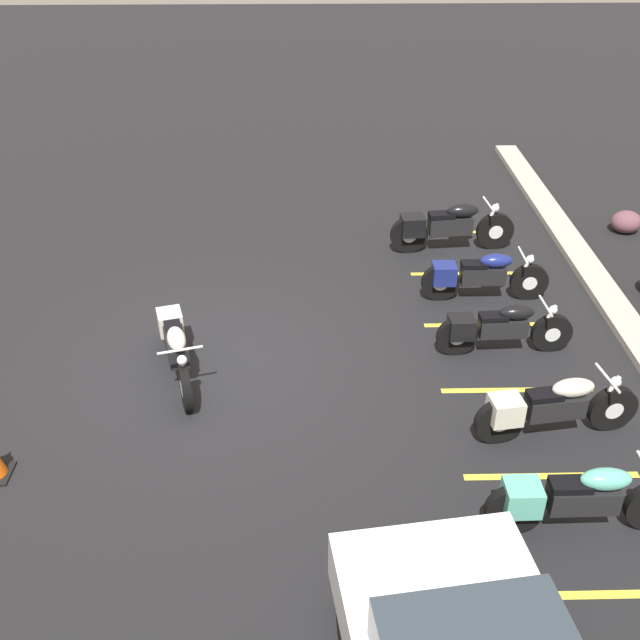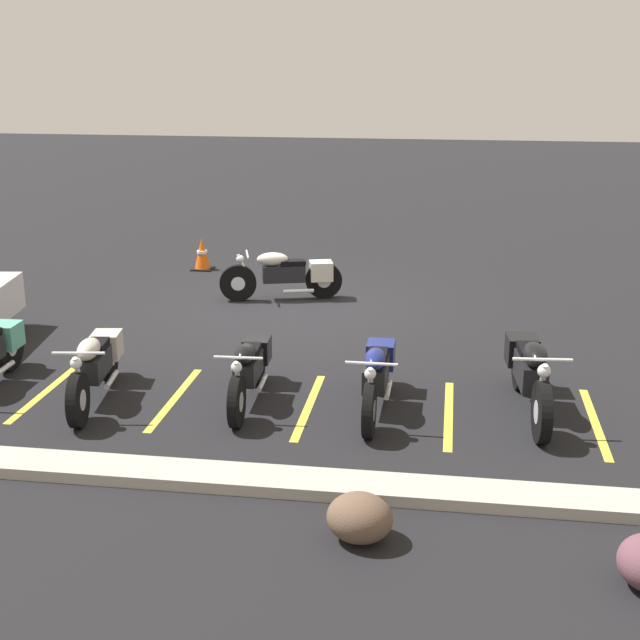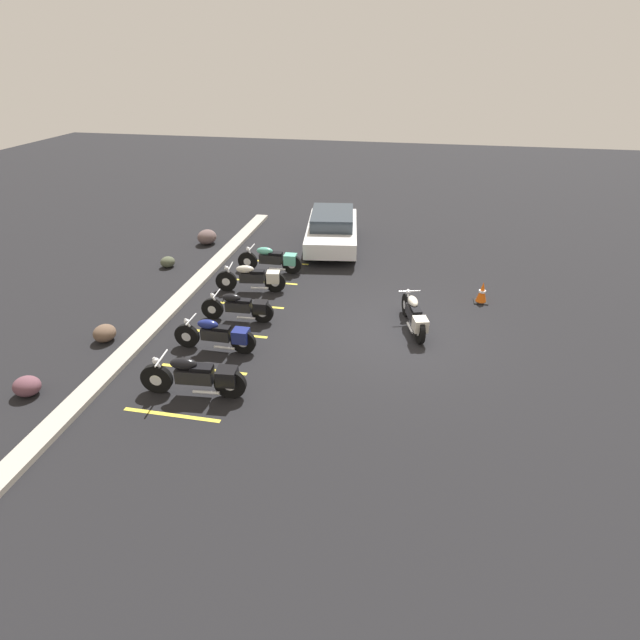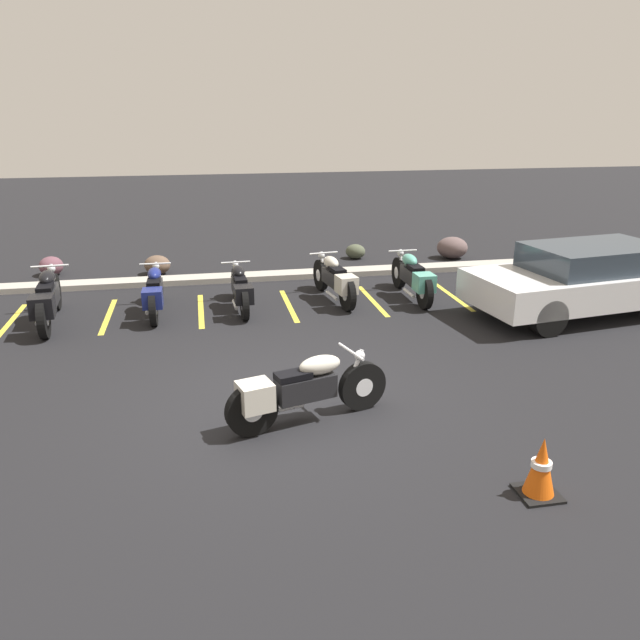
{
  "view_description": "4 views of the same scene",
  "coord_description": "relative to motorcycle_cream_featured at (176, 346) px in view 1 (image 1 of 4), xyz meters",
  "views": [
    {
      "loc": [
        8.88,
        1.34,
        6.32
      ],
      "look_at": [
        0.07,
        1.54,
        0.77
      ],
      "focal_mm": 42.0,
      "sensor_mm": 36.0,
      "label": 1
    },
    {
      "loc": [
        -2.58,
        14.12,
        4.12
      ],
      "look_at": [
        -0.8,
        2.24,
        0.48
      ],
      "focal_mm": 50.0,
      "sensor_mm": 36.0,
      "label": 2
    },
    {
      "loc": [
        -11.59,
        -0.26,
        6.6
      ],
      "look_at": [
        -0.86,
        1.83,
        0.6
      ],
      "focal_mm": 28.0,
      "sensor_mm": 36.0,
      "label": 3
    },
    {
      "loc": [
        -0.91,
        -7.17,
        3.63
      ],
      "look_at": [
        0.9,
        2.08,
        0.42
      ],
      "focal_mm": 35.0,
      "sensor_mm": 36.0,
      "label": 4
    }
  ],
  "objects": [
    {
      "name": "ground",
      "position": [
        -0.17,
        0.49,
        -0.44
      ],
      "size": [
        60.0,
        60.0,
        0.0
      ],
      "primitive_type": "plane",
      "color": "black"
    },
    {
      "name": "motorcycle_cream_featured",
      "position": [
        0.0,
        0.0,
        0.0
      ],
      "size": [
        2.06,
        0.85,
        0.83
      ],
      "rotation": [
        0.0,
        0.0,
        0.27
      ],
      "color": "black",
      "rests_on": "ground"
    },
    {
      "name": "parked_bike_0",
      "position": [
        -3.74,
        4.42,
        0.04
      ],
      "size": [
        0.65,
        2.31,
        0.91
      ],
      "rotation": [
        0.0,
        0.0,
        1.65
      ],
      "color": "black",
      "rests_on": "ground"
    },
    {
      "name": "parked_bike_1",
      "position": [
        -1.95,
        4.66,
        -0.0
      ],
      "size": [
        0.59,
        2.09,
        0.82
      ],
      "rotation": [
        0.0,
        0.0,
        1.57
      ],
      "color": "black",
      "rests_on": "ground"
    },
    {
      "name": "parked_bike_2",
      "position": [
        -0.39,
        4.63,
        -0.02
      ],
      "size": [
        0.57,
        2.02,
        0.79
      ],
      "rotation": [
        0.0,
        0.0,
        1.61
      ],
      "color": "black",
      "rests_on": "ground"
    },
    {
      "name": "parked_bike_3",
      "position": [
        1.49,
        4.85,
        0.01
      ],
      "size": [
        0.68,
        2.14,
        0.84
      ],
      "rotation": [
        0.0,
        0.0,
        1.72
      ],
      "color": "black",
      "rests_on": "ground"
    },
    {
      "name": "parked_bike_4",
      "position": [
        3.04,
        4.7,
        0.01
      ],
      "size": [
        0.61,
        2.17,
        0.85
      ],
      "rotation": [
        0.0,
        0.0,
        1.58
      ],
      "color": "black",
      "rests_on": "ground"
    },
    {
      "name": "landscape_rock_2",
      "position": [
        -4.44,
        8.06,
        -0.23
      ],
      "size": [
        0.54,
        0.59,
        0.43
      ],
      "primitive_type": "ellipsoid",
      "rotation": [
        0.0,
        0.0,
        1.6
      ],
      "color": "brown",
      "rests_on": "ground"
    },
    {
      "name": "stall_line_0",
      "position": [
        -4.49,
        4.73,
        -0.44
      ],
      "size": [
        0.1,
        2.1,
        0.0
      ],
      "primitive_type": "cube",
      "color": "gold",
      "rests_on": "ground"
    },
    {
      "name": "stall_line_1",
      "position": [
        -2.82,
        4.73,
        -0.44
      ],
      "size": [
        0.1,
        2.1,
        0.0
      ],
      "primitive_type": "cube",
      "color": "gold",
      "rests_on": "ground"
    },
    {
      "name": "stall_line_2",
      "position": [
        -1.14,
        4.73,
        -0.44
      ],
      "size": [
        0.1,
        2.1,
        0.0
      ],
      "primitive_type": "cube",
      "color": "gold",
      "rests_on": "ground"
    },
    {
      "name": "stall_line_3",
      "position": [
        0.54,
        4.73,
        -0.44
      ],
      "size": [
        0.1,
        2.1,
        0.0
      ],
      "primitive_type": "cube",
      "color": "gold",
      "rests_on": "ground"
    },
    {
      "name": "stall_line_4",
      "position": [
        2.22,
        4.73,
        -0.44
      ],
      "size": [
        0.1,
        2.1,
        0.0
      ],
      "primitive_type": "cube",
      "color": "gold",
      "rests_on": "ground"
    },
    {
      "name": "stall_line_5",
      "position": [
        3.9,
        4.73,
        -0.44
      ],
      "size": [
        0.1,
        2.1,
        0.0
      ],
      "primitive_type": "cube",
      "color": "gold",
      "rests_on": "ground"
    }
  ]
}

